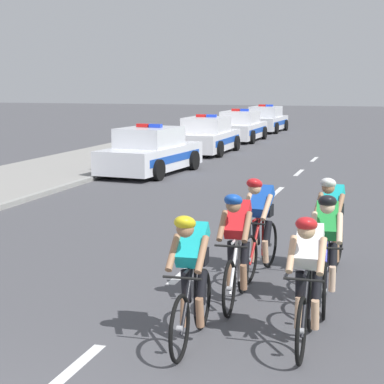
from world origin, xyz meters
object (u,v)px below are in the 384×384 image
at_px(cyclist_lead, 191,277).
at_px(police_car_third, 240,127).
at_px(police_car_second, 207,137).
at_px(police_car_nearest, 151,152).
at_px(cyclist_fourth, 326,248).
at_px(cyclist_third, 237,247).
at_px(police_car_furthest, 266,120).
at_px(cyclist_fifth, 259,225).
at_px(cyclist_sixth, 331,224).
at_px(cyclist_second, 308,278).

distance_m(cyclist_lead, police_car_third, 26.40).
bearing_deg(police_car_third, police_car_second, -90.00).
bearing_deg(police_car_nearest, cyclist_fourth, -59.66).
xyz_separation_m(cyclist_third, cyclist_fourth, (1.12, 0.26, 0.00)).
relative_size(cyclist_lead, cyclist_fourth, 1.00).
xyz_separation_m(police_car_third, police_car_furthest, (-0.00, 6.55, 0.00)).
distance_m(cyclist_lead, cyclist_fifth, 2.93).
height_order(cyclist_third, police_car_furthest, police_car_furthest).
bearing_deg(cyclist_sixth, cyclist_second, -89.05).
bearing_deg(police_car_second, cyclist_fifth, -71.56).
height_order(cyclist_sixth, police_car_nearest, police_car_nearest).
height_order(cyclist_second, cyclist_fifth, same).
xyz_separation_m(cyclist_lead, cyclist_second, (1.23, 0.31, 0.00)).
bearing_deg(police_car_third, cyclist_second, -75.31).
height_order(police_car_second, police_car_third, same).
relative_size(cyclist_lead, police_car_third, 0.39).
bearing_deg(cyclist_third, cyclist_lead, -96.03).
bearing_deg(cyclist_sixth, cyclist_third, -119.72).
xyz_separation_m(police_car_nearest, police_car_furthest, (0.00, 19.11, 0.00)).
relative_size(cyclist_sixth, police_car_third, 0.39).
bearing_deg(police_car_third, police_car_furthest, 90.00).
bearing_deg(police_car_second, police_car_furthest, 90.00).
relative_size(cyclist_third, police_car_second, 0.39).
distance_m(cyclist_lead, cyclist_fourth, 2.17).
bearing_deg(police_car_furthest, cyclist_fourth, -77.60).
height_order(cyclist_sixth, police_car_third, police_car_third).
bearing_deg(cyclist_third, police_car_second, 107.06).
bearing_deg(police_car_furthest, cyclist_sixth, -77.14).
relative_size(cyclist_fourth, police_car_nearest, 0.38).
distance_m(police_car_nearest, police_car_third, 12.56).
xyz_separation_m(cyclist_second, police_car_second, (-6.69, 19.48, -0.11)).
height_order(cyclist_third, cyclist_fifth, same).
xyz_separation_m(police_car_second, police_car_furthest, (-0.00, 12.59, 0.00)).
height_order(cyclist_fourth, police_car_second, police_car_second).
xyz_separation_m(cyclist_lead, cyclist_sixth, (1.18, 3.29, 0.00)).
distance_m(cyclist_third, cyclist_fourth, 1.15).
height_order(police_car_nearest, police_car_second, same).
bearing_deg(cyclist_sixth, police_car_second, 111.92).
xyz_separation_m(cyclist_fifth, police_car_furthest, (-5.62, 29.45, -0.11)).
distance_m(cyclist_fifth, cyclist_sixth, 1.08).
bearing_deg(cyclist_fourth, police_car_second, 110.48).
relative_size(police_car_second, police_car_furthest, 0.99).
height_order(cyclist_third, police_car_third, police_car_third).
distance_m(cyclist_fourth, police_car_second, 19.25).
bearing_deg(police_car_furthest, police_car_second, -90.00).
relative_size(cyclist_sixth, police_car_furthest, 0.39).
bearing_deg(cyclist_lead, cyclist_sixth, 70.21).
distance_m(police_car_second, police_car_furthest, 12.59).
distance_m(cyclist_lead, cyclist_third, 1.50).
relative_size(cyclist_second, cyclist_sixth, 1.00).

